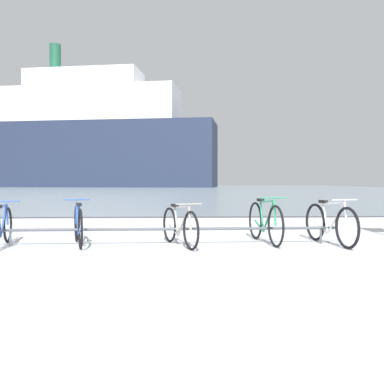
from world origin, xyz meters
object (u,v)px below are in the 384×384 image
bicycle_3 (265,222)px  bicycle_4 (330,224)px  ferry_ship (89,139)px  bicycle_0 (2,226)px  bicycle_2 (180,226)px  bicycle_1 (78,225)px

bicycle_3 → bicycle_4: (1.11, -0.24, -0.01)m
ferry_ship → bicycle_4: bearing=-76.1°
ferry_ship → bicycle_0: bearing=-80.0°
bicycle_0 → ferry_ship: 83.57m
bicycle_0 → bicycle_2: bearing=-0.9°
bicycle_1 → bicycle_3: 3.31m
bicycle_0 → bicycle_1: size_ratio=1.04×
bicycle_0 → ferry_ship: (-14.48, 81.77, 9.37)m
bicycle_2 → bicycle_1: bearing=174.0°
bicycle_0 → bicycle_2: 3.04m
bicycle_1 → ferry_ship: (-15.75, 81.63, 9.36)m
bicycle_4 → bicycle_3: bearing=168.0°
bicycle_4 → bicycle_1: bearing=178.6°
bicycle_4 → bicycle_0: bearing=-179.7°
bicycle_0 → bicycle_3: 4.58m
bicycle_4 → ferry_ship: size_ratio=0.03×
bicycle_0 → bicycle_1: (1.27, 0.14, 0.01)m
bicycle_0 → ferry_ship: ferry_ship is taller
bicycle_1 → bicycle_3: (3.31, 0.13, 0.02)m
bicycle_2 → bicycle_0: bearing=179.1°
bicycle_1 → ferry_ship: 83.66m
bicycle_4 → ferry_ship: 84.71m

